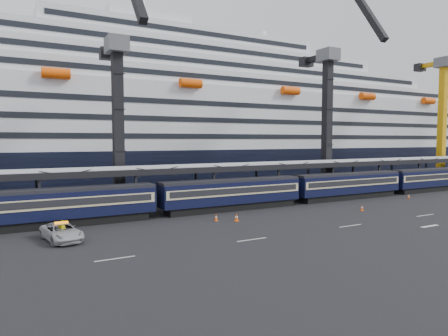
% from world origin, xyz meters
% --- Properties ---
extents(ground, '(260.00, 260.00, 0.00)m').
position_xyz_m(ground, '(0.00, 0.00, 0.00)').
color(ground, black).
rests_on(ground, ground).
extents(lane_markings, '(111.00, 4.27, 0.02)m').
position_xyz_m(lane_markings, '(8.15, -5.23, 0.01)').
color(lane_markings, beige).
rests_on(lane_markings, ground).
extents(train, '(133.05, 3.00, 4.05)m').
position_xyz_m(train, '(-4.65, 10.00, 2.20)').
color(train, black).
rests_on(train, ground).
extents(canopy, '(130.00, 6.25, 5.53)m').
position_xyz_m(canopy, '(0.00, 14.00, 5.25)').
color(canopy, '#989A9F').
rests_on(canopy, ground).
extents(cruise_ship, '(214.09, 28.84, 34.00)m').
position_xyz_m(cruise_ship, '(-1.08, 45.99, 12.34)').
color(cruise_ship, black).
rests_on(cruise_ship, ground).
extents(crane_dark_near, '(4.50, 17.75, 35.08)m').
position_xyz_m(crane_dark_near, '(-20.00, 18.59, 11.93)').
color(crane_dark_near, '#505358').
rests_on(crane_dark_near, ground).
extents(crane_dark_mid, '(4.50, 18.24, 39.64)m').
position_xyz_m(crane_dark_mid, '(15.00, 17.59, 13.36)').
color(crane_dark_mid, '#505358').
rests_on(crane_dark_mid, ground).
extents(crane_yellow_near, '(4.50, 20.12, 40.16)m').
position_xyz_m(crane_yellow_near, '(48.00, 18.47, 14.24)').
color(crane_yellow_near, '#505358').
rests_on(crane_yellow_near, ground).
extents(pickup_truck, '(3.52, 5.88, 1.53)m').
position_xyz_m(pickup_truck, '(-28.82, 3.62, 0.77)').
color(pickup_truck, '#A6A8AD').
rests_on(pickup_truck, ground).
extents(worker, '(0.77, 0.69, 1.77)m').
position_xyz_m(worker, '(-28.76, 3.65, 0.89)').
color(worker, '#FFF80D').
rests_on(worker, ground).
extents(traffic_cone_c, '(0.43, 0.43, 0.86)m').
position_xyz_m(traffic_cone_c, '(-11.09, 3.66, 0.43)').
color(traffic_cone_c, '#FF5308').
rests_on(traffic_cone_c, ground).
extents(traffic_cone_d, '(0.37, 0.37, 0.74)m').
position_xyz_m(traffic_cone_d, '(-12.96, 4.89, 0.37)').
color(traffic_cone_d, '#FF5308').
rests_on(traffic_cone_d, ground).
extents(traffic_cone_e, '(0.37, 0.37, 0.75)m').
position_xyz_m(traffic_cone_e, '(5.94, 1.76, 0.37)').
color(traffic_cone_e, '#FF5308').
rests_on(traffic_cone_e, ground).
extents(traffic_cone_f, '(0.35, 0.35, 0.70)m').
position_xyz_m(traffic_cone_f, '(20.39, 5.95, 0.34)').
color(traffic_cone_f, '#FF5308').
rests_on(traffic_cone_f, ground).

